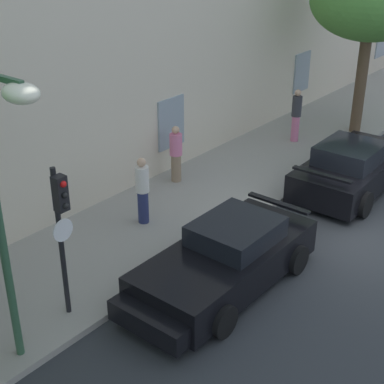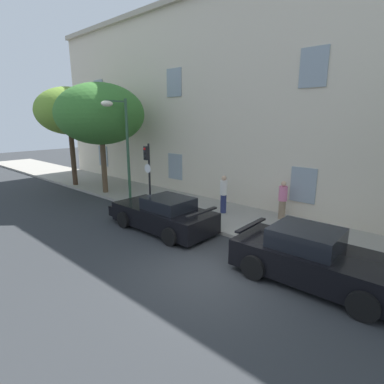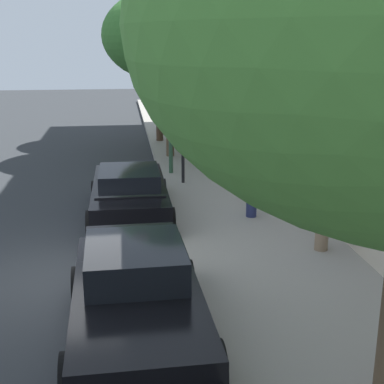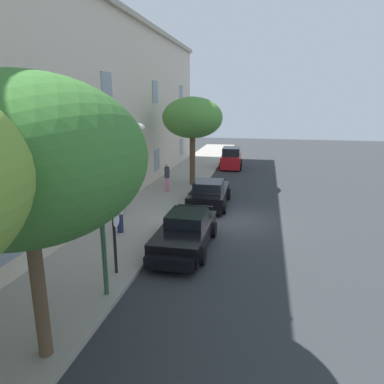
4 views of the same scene
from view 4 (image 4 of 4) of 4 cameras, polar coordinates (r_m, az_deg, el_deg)
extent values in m
plane|color=#2B2D30|center=(17.52, 6.38, -4.59)|extent=(80.00, 80.00, 0.00)
cube|color=gray|center=(18.38, -7.33, -3.46)|extent=(60.00, 3.68, 0.14)
cube|color=beige|center=(19.26, -19.62, 11.90)|extent=(38.48, 4.46, 10.20)
cube|color=#8C99A3|center=(12.36, -27.60, -6.58)|extent=(1.10, 0.06, 1.50)
cube|color=#8C99A3|center=(18.64, -12.75, 1.43)|extent=(1.10, 0.06, 1.50)
cube|color=#8C99A3|center=(25.70, -5.69, 5.24)|extent=(1.10, 0.06, 1.50)
cube|color=#8C99A3|center=(33.05, -1.69, 7.35)|extent=(1.10, 0.06, 1.50)
cube|color=#8C99A3|center=(18.20, -13.60, 16.00)|extent=(1.10, 0.06, 1.50)
cube|color=#8C99A3|center=(25.38, -5.97, 15.77)|extent=(1.10, 0.06, 1.50)
cube|color=#8C99A3|center=(32.80, -1.75, 15.53)|extent=(1.10, 0.06, 1.50)
cube|color=black|center=(14.11, -1.10, -6.94)|extent=(4.38, 1.86, 0.77)
cube|color=black|center=(14.21, -0.81, -4.17)|extent=(1.75, 1.49, 0.45)
cube|color=black|center=(12.44, -3.12, -10.51)|extent=(1.32, 1.71, 0.42)
cube|color=black|center=(15.78, 0.53, -2.29)|extent=(0.16, 1.58, 0.06)
cylinder|color=black|center=(12.80, 1.63, -10.30)|extent=(0.66, 0.24, 0.66)
cylinder|color=black|center=(13.23, -6.41, -9.54)|extent=(0.66, 0.24, 0.66)
cylinder|color=black|center=(15.28, 3.46, -6.11)|extent=(0.66, 0.24, 0.66)
cylinder|color=black|center=(15.63, -3.30, -5.62)|extent=(0.66, 0.24, 0.66)
cube|color=black|center=(19.77, 2.81, -0.59)|extent=(4.43, 2.00, 0.77)
cube|color=black|center=(19.29, 2.70, 1.02)|extent=(1.79, 1.56, 0.52)
cube|color=black|center=(21.65, 3.49, 0.47)|extent=(1.36, 1.78, 0.42)
cube|color=black|center=(17.68, 1.96, -0.36)|extent=(0.20, 1.62, 0.06)
cylinder|color=black|center=(21.26, 0.76, -0.08)|extent=(0.71, 0.26, 0.70)
cylinder|color=black|center=(21.04, 5.87, -0.32)|extent=(0.71, 0.26, 0.70)
cylinder|color=black|center=(18.68, -0.65, -2.15)|extent=(0.71, 0.26, 0.70)
cylinder|color=black|center=(18.43, 5.16, -2.44)|extent=(0.71, 0.26, 0.70)
cube|color=red|center=(31.08, 6.34, 5.00)|extent=(3.59, 1.79, 0.99)
cube|color=#1E232B|center=(30.95, 6.38, 6.54)|extent=(2.17, 1.53, 0.69)
cylinder|color=black|center=(32.22, 4.97, 4.83)|extent=(0.66, 0.23, 0.66)
cylinder|color=black|center=(32.14, 7.91, 4.72)|extent=(0.66, 0.23, 0.66)
cylinder|color=black|center=(30.14, 4.63, 4.17)|extent=(0.66, 0.23, 0.66)
cylinder|color=black|center=(30.05, 7.78, 4.05)|extent=(0.66, 0.23, 0.66)
cylinder|color=brown|center=(8.53, -23.54, -14.11)|extent=(0.30, 0.30, 3.29)
ellipsoid|color=#38722D|center=(7.66, -25.66, 4.90)|extent=(4.87, 4.87, 3.36)
cylinder|color=brown|center=(23.95, 0.07, 5.41)|extent=(0.38, 0.38, 3.57)
ellipsoid|color=#4C8C38|center=(23.68, 0.07, 11.94)|extent=(3.98, 3.98, 2.69)
cylinder|color=black|center=(11.74, -12.50, -5.95)|extent=(0.10, 0.10, 3.05)
cube|color=black|center=(11.36, -12.15, -0.93)|extent=(0.22, 0.20, 0.66)
sphere|color=red|center=(11.26, -11.69, 0.07)|extent=(0.12, 0.12, 0.12)
sphere|color=black|center=(11.32, -11.64, -0.96)|extent=(0.12, 0.12, 0.12)
sphere|color=black|center=(11.37, -11.58, -1.98)|extent=(0.12, 0.12, 0.12)
cylinder|color=white|center=(11.59, -12.13, -4.50)|extent=(0.44, 0.02, 0.44)
cylinder|color=#2D5138|center=(10.18, -14.46, -2.94)|extent=(0.14, 0.14, 5.17)
cube|color=#2D5138|center=(9.52, -12.36, 10.96)|extent=(0.08, 1.10, 0.08)
ellipsoid|color=#EAE5C6|center=(9.33, -9.47, 10.23)|extent=(0.44, 0.60, 0.28)
cylinder|color=pink|center=(22.37, -4.03, 1.22)|extent=(0.34, 0.34, 0.88)
cylinder|color=#333338|center=(22.21, -4.07, 3.18)|extent=(0.42, 0.42, 0.68)
sphere|color=tan|center=(22.12, -4.09, 4.34)|extent=(0.22, 0.22, 0.22)
cylinder|color=navy|center=(15.68, -11.53, -4.93)|extent=(0.37, 0.37, 0.85)
cylinder|color=silver|center=(15.45, -11.67, -2.30)|extent=(0.46, 0.46, 0.65)
sphere|color=tan|center=(15.33, -11.75, -0.70)|extent=(0.22, 0.22, 0.22)
cylinder|color=#8C7259|center=(18.15, -11.40, -2.30)|extent=(0.37, 0.37, 0.81)
cylinder|color=pink|center=(17.96, -11.51, -0.12)|extent=(0.47, 0.47, 0.62)
sphere|color=tan|center=(17.85, -11.58, 1.23)|extent=(0.22, 0.22, 0.22)
camera|label=1|loc=(5.52, 48.65, 24.96)|focal=53.81mm
camera|label=2|loc=(21.92, 24.89, 9.65)|focal=28.21mm
camera|label=3|loc=(26.61, 5.85, 12.01)|focal=50.87mm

